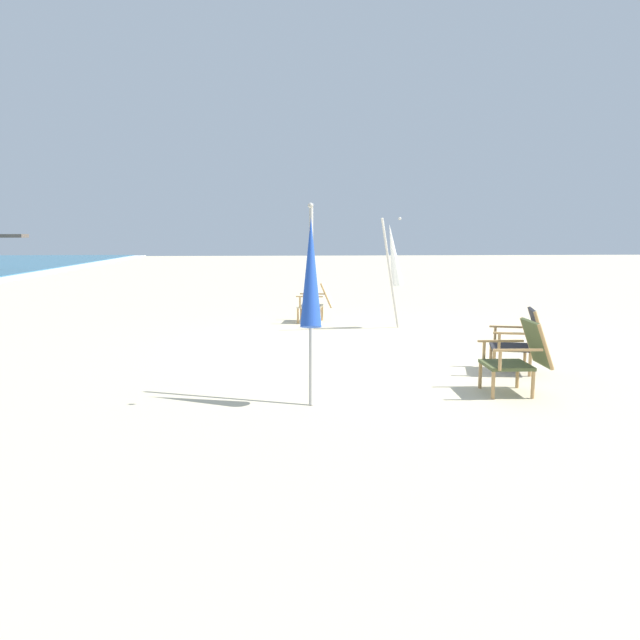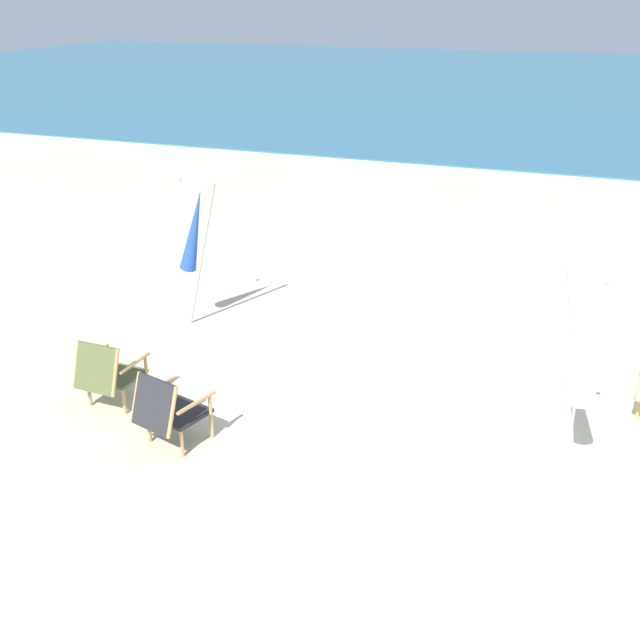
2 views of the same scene
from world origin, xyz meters
The scene contains 7 objects.
ground_plane centered at (0.00, 0.00, 0.00)m, with size 80.00×80.00×0.00m, color beige.
sea centered at (0.00, 32.38, 0.05)m, with size 80.00×40.00×0.10m, color #2D6684.
surf_band centered at (0.00, 12.08, 0.03)m, with size 80.00×1.10×0.06m, color white.
beach_chair_mid_center centered at (-3.19, -0.88, 0.43)m, with size 0.62×0.70×0.82m.
beach_chair_front_left centered at (-2.16, -1.33, 0.43)m, with size 0.73×0.79×0.82m.
umbrella_furled_blue centered at (-3.32, 1.44, 1.35)m, with size 0.63×0.26×2.07m.
umbrella_furled_white centered at (1.61, -0.40, 1.35)m, with size 0.52×0.56×2.06m.
Camera 2 is at (1.51, -6.87, 4.28)m, focal length 42.00 mm.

